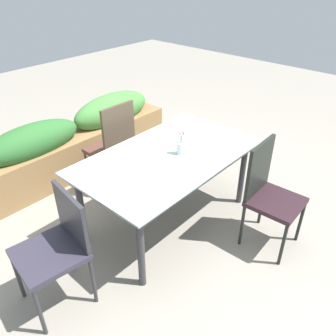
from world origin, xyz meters
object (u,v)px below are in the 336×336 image
object	(u,v)px
chair_near_right	(269,191)
dining_table	(168,161)
chair_end_left	(58,244)
chair_far_side	(113,144)
planter_box	(79,140)
flower_vase	(181,146)

from	to	relation	value
chair_near_right	dining_table	bearing A→B (deg)	-67.55
chair_end_left	chair_far_side	world-z (taller)	chair_far_side
chair_far_side	chair_end_left	bearing A→B (deg)	-145.07
dining_table	chair_end_left	xyz separation A→B (m)	(-1.16, -0.01, -0.15)
dining_table	chair_end_left	distance (m)	1.17
planter_box	chair_end_left	bearing A→B (deg)	-129.34
chair_near_right	chair_end_left	bearing A→B (deg)	-29.70
dining_table	chair_near_right	distance (m)	0.90
chair_end_left	chair_far_side	distance (m)	1.45
dining_table	chair_near_right	xyz separation A→B (m)	(0.37, -0.81, -0.13)
chair_end_left	flower_vase	xyz separation A→B (m)	(1.25, -0.06, 0.29)
chair_end_left	planter_box	xyz separation A→B (m)	(1.19, 1.45, -0.15)
dining_table	chair_far_side	bearing A→B (deg)	87.17
chair_far_side	chair_near_right	size ratio (longest dim) A/B	1.04
chair_near_right	planter_box	bearing A→B (deg)	-83.69
chair_end_left	chair_near_right	size ratio (longest dim) A/B	0.93
chair_far_side	planter_box	distance (m)	0.67
chair_end_left	chair_near_right	world-z (taller)	chair_near_right
chair_end_left	chair_far_side	size ratio (longest dim) A/B	0.89
chair_near_right	flower_vase	world-z (taller)	chair_near_right
planter_box	dining_table	bearing A→B (deg)	-91.34
chair_near_right	flower_vase	size ratio (longest dim) A/B	4.40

